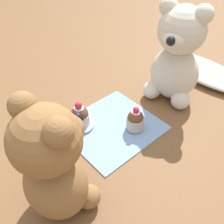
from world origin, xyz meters
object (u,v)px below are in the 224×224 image
(teddy_bear_tan, at_px, (53,164))
(teaspoon, at_px, (30,118))
(cupcake_near_cream_bear, at_px, (135,120))
(cupcake_near_tan_bear, at_px, (80,116))
(teddy_bear_cream, at_px, (177,56))
(saucer_plate, at_px, (81,124))

(teddy_bear_tan, xyz_separation_m, teaspoon, (-0.27, 0.08, -0.13))
(teddy_bear_tan, distance_m, cupcake_near_cream_bear, 0.29)
(cupcake_near_tan_bear, bearing_deg, teddy_bear_tan, -46.40)
(teaspoon, bearing_deg, cupcake_near_tan_bear, -123.01)
(teddy_bear_tan, height_order, cupcake_near_tan_bear, teddy_bear_tan)
(teddy_bear_cream, bearing_deg, saucer_plate, -119.88)
(teddy_bear_tan, distance_m, saucer_plate, 0.26)
(teddy_bear_cream, distance_m, saucer_plate, 0.33)
(cupcake_near_cream_bear, distance_m, cupcake_near_tan_bear, 0.15)
(saucer_plate, distance_m, cupcake_near_tan_bear, 0.03)
(teddy_bear_cream, bearing_deg, teaspoon, -132.55)
(cupcake_near_tan_bear, xyz_separation_m, teaspoon, (-0.12, -0.09, -0.03))
(cupcake_near_cream_bear, bearing_deg, saucer_plate, -136.16)
(cupcake_near_tan_bear, bearing_deg, teaspoon, -143.51)
(cupcake_near_cream_bear, relative_size, cupcake_near_tan_bear, 0.97)
(teddy_bear_cream, xyz_separation_m, cupcake_near_tan_bear, (-0.07, -0.29, -0.10))
(teddy_bear_cream, height_order, cupcake_near_cream_bear, teddy_bear_cream)
(saucer_plate, relative_size, teaspoon, 0.56)
(saucer_plate, xyz_separation_m, teaspoon, (-0.12, -0.09, -0.01))
(teddy_bear_tan, height_order, teaspoon, teddy_bear_tan)
(teddy_bear_cream, bearing_deg, teddy_bear_tan, -95.17)
(teddy_bear_tan, distance_m, cupcake_near_tan_bear, 0.24)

